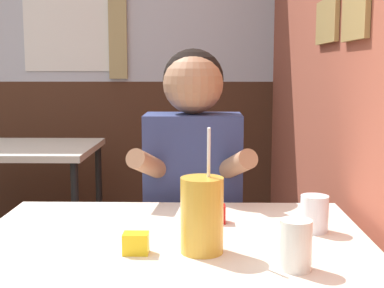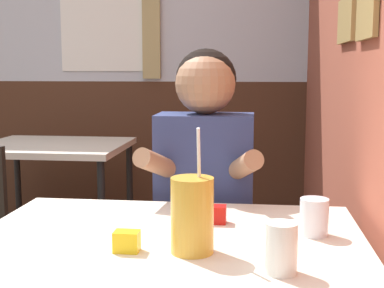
% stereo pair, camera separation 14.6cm
% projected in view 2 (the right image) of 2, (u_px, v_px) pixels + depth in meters
% --- Properties ---
extents(brick_wall_right, '(0.08, 4.63, 2.70)m').
position_uv_depth(brick_wall_right, '(346.00, 28.00, 2.18)').
color(brick_wall_right, '#9E4C38').
rests_on(brick_wall_right, ground_plane).
extents(back_wall, '(5.30, 0.09, 2.70)m').
position_uv_depth(back_wall, '(134.00, 44.00, 3.65)').
color(back_wall, silver).
rests_on(back_wall, ground_plane).
extents(main_table, '(1.02, 0.83, 0.75)m').
position_uv_depth(main_table, '(165.00, 268.00, 1.35)').
color(main_table, beige).
rests_on(main_table, ground_plane).
extents(background_table, '(0.83, 0.71, 0.75)m').
position_uv_depth(background_table, '(54.00, 158.00, 3.12)').
color(background_table, beige).
rests_on(background_table, ground_plane).
extents(person_seated, '(0.42, 0.41, 1.26)m').
position_uv_depth(person_seated, '(205.00, 214.00, 1.92)').
color(person_seated, navy).
rests_on(person_seated, ground_plane).
extents(cocktail_pitcher, '(0.10, 0.10, 0.30)m').
position_uv_depth(cocktail_pitcher, '(192.00, 215.00, 1.26)').
color(cocktail_pitcher, gold).
rests_on(cocktail_pitcher, main_table).
extents(glass_near_pitcher, '(0.07, 0.07, 0.10)m').
position_uv_depth(glass_near_pitcher, '(314.00, 217.00, 1.39)').
color(glass_near_pitcher, silver).
rests_on(glass_near_pitcher, main_table).
extents(glass_center, '(0.07, 0.07, 0.11)m').
position_uv_depth(glass_center, '(281.00, 248.00, 1.13)').
color(glass_center, silver).
rests_on(glass_center, main_table).
extents(condiment_ketchup, '(0.06, 0.04, 0.05)m').
position_uv_depth(condiment_ketchup, '(215.00, 214.00, 1.51)').
color(condiment_ketchup, '#B7140F').
rests_on(condiment_ketchup, main_table).
extents(condiment_mustard, '(0.06, 0.04, 0.05)m').
position_uv_depth(condiment_mustard, '(127.00, 241.00, 1.27)').
color(condiment_mustard, yellow).
rests_on(condiment_mustard, main_table).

